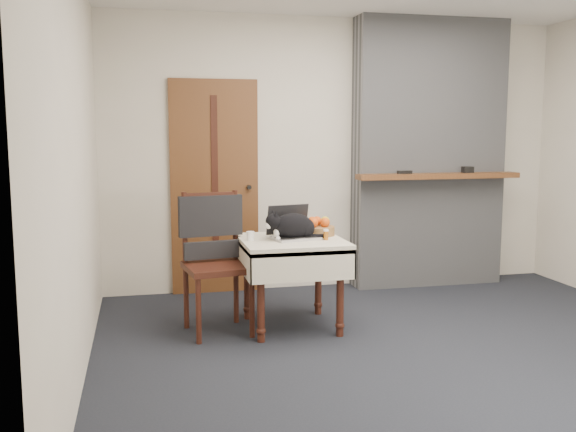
# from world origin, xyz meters

# --- Properties ---
(ground) EXTENTS (4.50, 4.50, 0.00)m
(ground) POSITION_xyz_m (0.00, 0.00, 0.00)
(ground) COLOR black
(ground) RESTS_ON ground
(room_shell) EXTENTS (4.52, 4.01, 2.61)m
(room_shell) POSITION_xyz_m (0.00, 0.46, 1.76)
(room_shell) COLOR beige
(room_shell) RESTS_ON ground
(door) EXTENTS (0.82, 0.10, 2.00)m
(door) POSITION_xyz_m (-1.20, 1.97, 1.00)
(door) COLOR brown
(door) RESTS_ON ground
(chimney) EXTENTS (1.62, 0.48, 2.60)m
(chimney) POSITION_xyz_m (0.90, 1.85, 1.30)
(chimney) COLOR gray
(chimney) RESTS_ON ground
(side_table) EXTENTS (0.78, 0.78, 0.70)m
(side_table) POSITION_xyz_m (-0.75, 0.72, 0.59)
(side_table) COLOR #381A0F
(side_table) RESTS_ON ground
(laptop) EXTENTS (0.40, 0.36, 0.26)m
(laptop) POSITION_xyz_m (-0.74, 0.76, 0.76)
(laptop) COLOR #B7B7BC
(laptop) RESTS_ON side_table
(cat) EXTENTS (0.48, 0.23, 0.23)m
(cat) POSITION_xyz_m (-0.74, 0.71, 0.80)
(cat) COLOR black
(cat) RESTS_ON side_table
(cream_jar) EXTENTS (0.06, 0.06, 0.07)m
(cream_jar) POSITION_xyz_m (-1.07, 0.74, 0.73)
(cream_jar) COLOR white
(cream_jar) RESTS_ON side_table
(pill_bottle) EXTENTS (0.04, 0.04, 0.08)m
(pill_bottle) POSITION_xyz_m (-0.51, 0.62, 0.74)
(pill_bottle) COLOR #A25613
(pill_bottle) RESTS_ON side_table
(fruit_basket) EXTENTS (0.26, 0.26, 0.15)m
(fruit_basket) POSITION_xyz_m (-0.50, 0.85, 0.76)
(fruit_basket) COLOR olive
(fruit_basket) RESTS_ON side_table
(desk_clutter) EXTENTS (0.14, 0.07, 0.01)m
(desk_clutter) POSITION_xyz_m (-0.58, 0.79, 0.70)
(desk_clutter) COLOR black
(desk_clutter) RESTS_ON side_table
(chair) EXTENTS (0.55, 0.54, 1.07)m
(chair) POSITION_xyz_m (-1.34, 0.82, 0.68)
(chair) COLOR #381A0F
(chair) RESTS_ON ground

